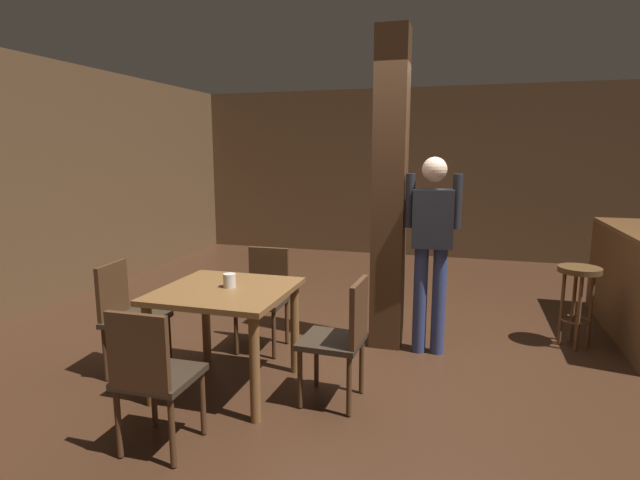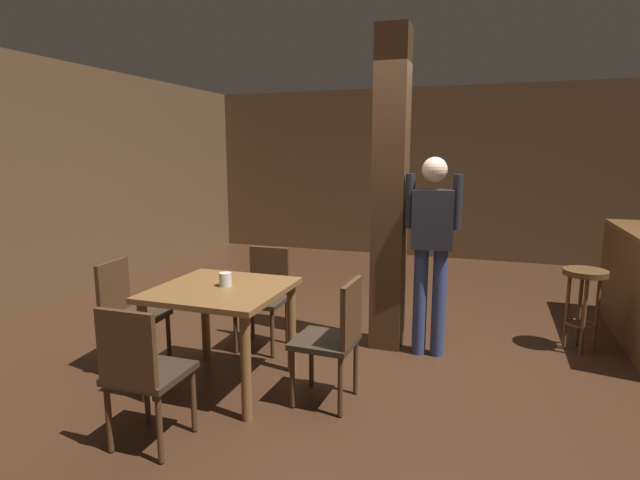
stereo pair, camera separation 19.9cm
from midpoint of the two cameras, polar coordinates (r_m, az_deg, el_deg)
ground_plane at (r=4.47m, az=8.26°, el=-13.24°), size 10.80×10.80×0.00m
wall_back at (r=8.58m, az=14.15°, el=7.36°), size 8.00×0.10×2.80m
wall_left at (r=6.23m, az=-30.62°, el=5.35°), size 0.10×9.00×2.80m
pillar at (r=4.44m, az=9.30°, el=5.26°), size 0.28×0.28×2.80m
dining_table at (r=3.79m, az=-9.69°, el=-7.27°), size 0.93×0.93×0.78m
chair_west at (r=4.31m, az=-19.93°, el=-7.50°), size 0.46×0.46×0.89m
chair_north at (r=4.56m, az=-5.09°, el=-5.95°), size 0.43×0.43×0.89m
chair_east at (r=3.53m, az=3.40°, el=-10.78°), size 0.44×0.44×0.89m
chair_south at (r=3.15m, az=-17.98°, el=-13.91°), size 0.43×0.43×0.89m
napkin_cup at (r=3.76m, az=-9.29°, el=-4.48°), size 0.09×0.09×0.10m
standing_person at (r=4.36m, az=13.94°, el=-0.27°), size 0.47×0.23×1.72m
bar_stool_near at (r=5.02m, az=28.94°, el=-5.00°), size 0.37×0.37×0.74m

